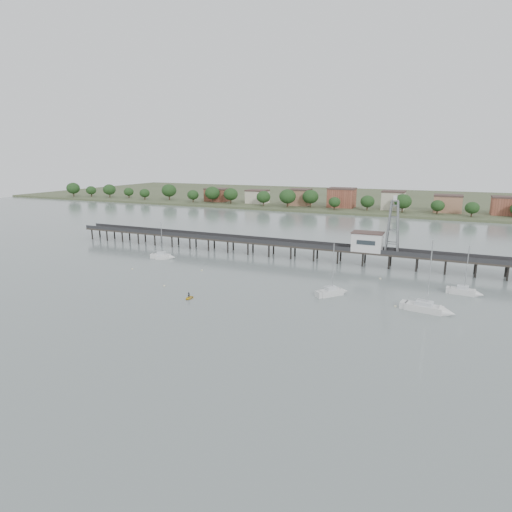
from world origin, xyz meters
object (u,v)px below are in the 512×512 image
(sailboat_d, at_px, (432,310))
(sailboat_c, at_px, (335,292))
(sailboat_e, at_px, (467,292))
(sailboat_b, at_px, (165,256))
(yellow_dinghy, at_px, (189,299))
(pier, at_px, (282,244))
(white_tender, at_px, (161,258))
(lattice_tower, at_px, (393,227))

(sailboat_d, bearing_deg, sailboat_c, -179.92)
(sailboat_d, bearing_deg, sailboat_e, 74.85)
(sailboat_b, bearing_deg, yellow_dinghy, -61.21)
(pier, height_order, white_tender, pier)
(sailboat_b, relative_size, yellow_dinghy, 4.72)
(pier, bearing_deg, yellow_dinghy, -95.79)
(sailboat_b, height_order, yellow_dinghy, sailboat_b)
(lattice_tower, bearing_deg, sailboat_e, -44.26)
(pier, xyz_separation_m, white_tender, (-31.34, -17.59, -3.41))
(pier, xyz_separation_m, sailboat_c, (23.28, -29.45, -3.15))
(sailboat_c, bearing_deg, sailboat_e, -24.96)
(lattice_tower, relative_size, sailboat_e, 1.35)
(sailboat_b, relative_size, white_tender, 3.26)
(lattice_tower, relative_size, sailboat_b, 1.36)
(sailboat_d, bearing_deg, yellow_dinghy, -156.96)
(sailboat_e, distance_m, white_tender, 81.17)
(sailboat_b, height_order, sailboat_c, sailboat_c)
(sailboat_b, bearing_deg, sailboat_e, -15.43)
(lattice_tower, bearing_deg, sailboat_c, -105.60)
(sailboat_b, bearing_deg, white_tender, -121.28)
(sailboat_b, xyz_separation_m, white_tender, (-0.39, -1.27, -0.26))
(sailboat_b, bearing_deg, sailboat_d, -26.69)
(yellow_dinghy, bearing_deg, sailboat_b, 134.58)
(white_tender, bearing_deg, sailboat_b, 48.82)
(sailboat_d, xyz_separation_m, white_tender, (-74.58, 14.98, -0.24))
(sailboat_e, height_order, sailboat_d, sailboat_d)
(lattice_tower, bearing_deg, yellow_dinghy, -128.95)
(pier, xyz_separation_m, lattice_tower, (31.50, 0.00, 7.31))
(sailboat_c, distance_m, white_tender, 55.89)
(sailboat_b, height_order, white_tender, sailboat_b)
(pier, distance_m, white_tender, 36.10)
(yellow_dinghy, bearing_deg, sailboat_c, 29.97)
(sailboat_b, bearing_deg, lattice_tower, 0.31)
(sailboat_e, bearing_deg, sailboat_b, -176.02)
(sailboat_d, height_order, yellow_dinghy, sailboat_d)
(sailboat_e, distance_m, sailboat_d, 16.12)
(white_tender, xyz_separation_m, yellow_dinghy, (26.83, -26.96, -0.39))
(sailboat_b, bearing_deg, sailboat_c, -27.95)
(sailboat_d, height_order, white_tender, sailboat_d)
(sailboat_d, distance_m, white_tender, 76.07)
(white_tender, distance_m, yellow_dinghy, 38.04)
(pier, bearing_deg, white_tender, -150.69)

